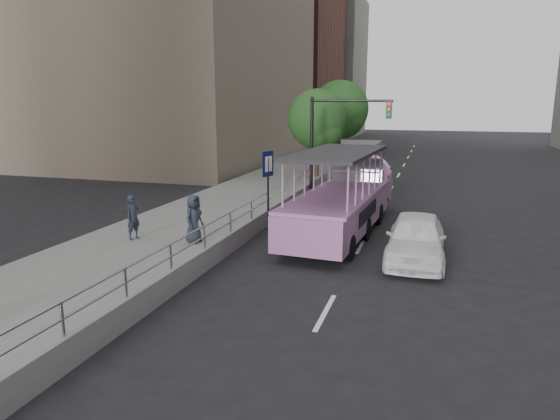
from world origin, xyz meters
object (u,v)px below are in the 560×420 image
Objects in this scene: parking_sign at (268,180)px; street_tree_near at (319,122)px; street_tree_far at (341,111)px; pedestrian_near at (133,217)px; duck_boat at (345,200)px; car at (416,238)px; pedestrian_far at (194,219)px; traffic_signal at (334,131)px.

parking_sign is 0.53× the size of street_tree_near.
street_tree_far is (-0.10, 16.31, 2.42)m from parking_sign.
pedestrian_near is at bearing -102.33° from street_tree_near.
street_tree_far reaches higher than duck_boat.
car is at bearing -48.32° from duck_boat.
pedestrian_far is (-7.19, -1.08, 0.36)m from car.
duck_boat is 7.94m from pedestrian_near.
street_tree_far is (-3.16, 16.00, 3.11)m from duck_boat.
parking_sign is at bearing -89.63° from street_tree_far.
pedestrian_far is 0.54× the size of parking_sign.
parking_sign is 16.49m from street_tree_far.
pedestrian_far is at bearing -135.80° from duck_boat.
traffic_signal reaches higher than pedestrian_near.
traffic_signal is 0.81× the size of street_tree_far.
street_tree_far is (1.21, 20.25, 3.19)m from pedestrian_far.
car is 14.86m from street_tree_near.
street_tree_near reaches higher than car.
duck_boat is 3.15m from parking_sign.
duck_boat is 1.89× the size of traffic_signal.
pedestrian_far is at bearing -108.41° from parking_sign.
street_tree_far reaches higher than pedestrian_far.
duck_boat is 6.41× the size of pedestrian_near.
pedestrian_near is 21.03m from street_tree_far.
parking_sign is 7.18m from traffic_signal.
traffic_signal is (2.61, 10.82, 2.38)m from pedestrian_far.
duck_boat reaches higher than car.
parking_sign is (-5.88, 2.86, 1.13)m from car.
parking_sign is at bearing -25.17° from pedestrian_near.
street_tree_far is at bearing 98.43° from traffic_signal.
pedestrian_far is 11.38m from traffic_signal.
car is at bearing -72.66° from street_tree_far.
pedestrian_far is at bearing -93.41° from street_tree_far.
duck_boat is 1.53× the size of street_tree_far.
parking_sign reaches higher than pedestrian_far.
parking_sign is at bearing -100.65° from traffic_signal.
duck_boat is at bearing -78.81° from street_tree_far.
street_tree_near reaches higher than traffic_signal.
duck_boat reaches higher than pedestrian_far.
traffic_signal reaches higher than car.
street_tree_near is at bearing 108.59° from duck_boat.
street_tree_near is (-0.30, 10.31, 1.94)m from parking_sign.
pedestrian_near is at bearing -172.04° from car.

